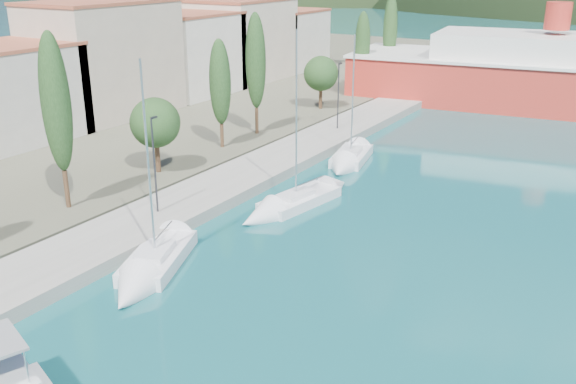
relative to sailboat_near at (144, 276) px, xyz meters
The scene contains 8 objects.
quay 19.86m from the sailboat_near, 103.74° to the left, with size 5.00×88.00×0.80m, color gray.
land_strip 51.79m from the sailboat_near, 145.56° to the left, with size 70.00×148.00×0.70m, color #565644.
town_buildings 41.32m from the sailboat_near, 132.55° to the left, with size 9.20×69.20×11.30m.
tree_row 27.95m from the sailboat_near, 112.22° to the left, with size 3.69×62.79×11.18m.
lamp_posts 9.18m from the sailboat_near, 124.29° to the left, with size 0.15×48.00×6.06m.
sailboat_near is the anchor object (origin of this frame).
sailboat_mid 11.73m from the sailboat_near, 85.57° to the left, with size 3.73×9.02×12.61m.
sailboat_far 22.95m from the sailboat_near, 89.49° to the left, with size 4.01×7.99×11.24m.
Camera 1 is at (17.56, -14.77, 15.79)m, focal length 40.00 mm.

